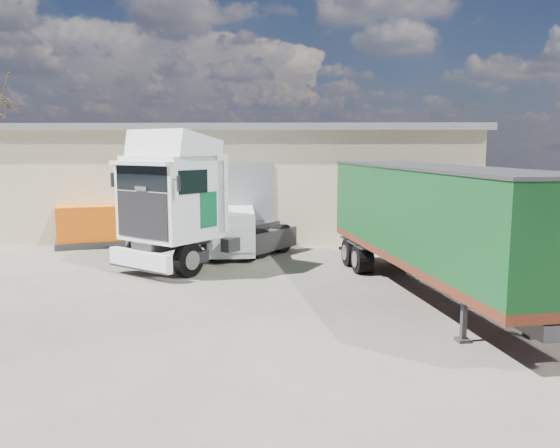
{
  "coord_description": "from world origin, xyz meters",
  "views": [
    {
      "loc": [
        1.12,
        -13.41,
        4.29
      ],
      "look_at": [
        0.56,
        3.0,
        1.97
      ],
      "focal_mm": 35.0,
      "sensor_mm": 36.0,
      "label": 1
    }
  ],
  "objects_px": {
    "panel_van": "(232,231)",
    "orange_skip": "(89,228)",
    "box_trailer": "(430,218)",
    "tractor_unit": "(190,210)"
  },
  "relations": [
    {
      "from": "panel_van",
      "to": "orange_skip",
      "type": "distance_m",
      "value": 6.61
    },
    {
      "from": "tractor_unit",
      "to": "box_trailer",
      "type": "bearing_deg",
      "value": 6.69
    },
    {
      "from": "box_trailer",
      "to": "tractor_unit",
      "type": "bearing_deg",
      "value": 141.5
    },
    {
      "from": "tractor_unit",
      "to": "box_trailer",
      "type": "xyz_separation_m",
      "value": [
        7.66,
        -3.86,
        0.24
      ]
    },
    {
      "from": "box_trailer",
      "to": "orange_skip",
      "type": "xyz_separation_m",
      "value": [
        -12.86,
        7.67,
        -1.52
      ]
    },
    {
      "from": "box_trailer",
      "to": "panel_van",
      "type": "xyz_separation_m",
      "value": [
        -6.44,
        6.1,
        -1.37
      ]
    },
    {
      "from": "tractor_unit",
      "to": "panel_van",
      "type": "xyz_separation_m",
      "value": [
        1.22,
        2.23,
        -1.13
      ]
    },
    {
      "from": "box_trailer",
      "to": "orange_skip",
      "type": "height_order",
      "value": "box_trailer"
    },
    {
      "from": "tractor_unit",
      "to": "box_trailer",
      "type": "distance_m",
      "value": 8.58
    },
    {
      "from": "panel_van",
      "to": "orange_skip",
      "type": "height_order",
      "value": "panel_van"
    }
  ]
}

